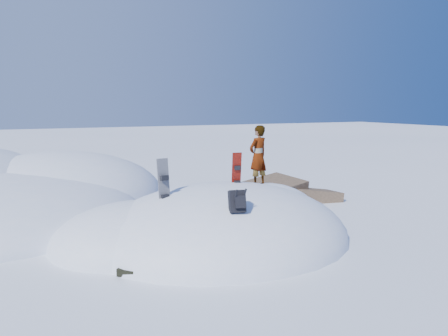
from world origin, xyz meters
name	(u,v)px	position (x,y,z in m)	size (l,w,h in m)	color
ground	(223,239)	(0.00, 0.00, 0.00)	(120.00, 120.00, 0.00)	white
snow_mound	(214,238)	(-0.17, 0.24, 0.00)	(8.00, 6.00, 3.00)	white
rock_outcrop	(280,203)	(3.72, 3.01, 0.01)	(4.68, 4.41, 1.68)	brown
snowboard_red	(237,177)	(0.55, 0.29, 1.63)	(0.28, 0.22, 1.39)	#B51709
snowboard_dark	(164,189)	(-1.62, -0.01, 1.51)	(0.32, 0.26, 1.58)	black
backpack	(238,201)	(-0.44, -1.71, 1.44)	(0.44, 0.50, 0.60)	black
gear_pile	(134,268)	(-2.73, -1.28, 0.10)	(0.81, 0.71, 0.21)	black
person	(258,156)	(1.59, 0.92, 2.09)	(0.66, 0.44, 1.82)	slate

